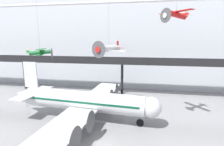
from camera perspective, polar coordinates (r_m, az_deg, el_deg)
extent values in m
plane|color=gray|center=(27.40, -3.53, -22.47)|extent=(260.00, 260.00, 0.00)
cube|color=silver|center=(54.20, 4.27, 10.19)|extent=(140.00, 3.00, 28.77)
cube|color=black|center=(46.99, 3.23, 3.54)|extent=(110.00, 3.20, 0.90)
cube|color=black|center=(45.36, 3.00, 4.54)|extent=(110.00, 0.12, 1.10)
cylinder|color=black|center=(60.22, -26.62, -0.54)|extent=(0.70, 0.70, 8.58)
cylinder|color=black|center=(48.77, 3.30, -1.85)|extent=(0.70, 0.70, 8.58)
cylinder|color=silver|center=(42.10, 2.51, 22.21)|extent=(120.00, 0.60, 0.60)
cylinder|color=silver|center=(33.62, -9.41, -8.97)|extent=(23.28, 5.61, 3.69)
sphere|color=silver|center=(30.92, 12.61, -10.90)|extent=(3.62, 3.62, 3.62)
cone|color=silver|center=(40.25, -26.21, -6.21)|extent=(5.07, 3.79, 3.40)
cube|color=#0F4C33|center=(33.50, -9.43, -8.37)|extent=(21.68, 5.55, 0.33)
cube|color=silver|center=(41.76, -3.17, -6.05)|extent=(6.57, 15.14, 0.28)
cube|color=silver|center=(26.17, -16.31, -17.32)|extent=(6.57, 15.14, 0.28)
cylinder|color=silver|center=(38.34, -2.37, -7.53)|extent=(2.82, 1.99, 1.77)
cylinder|color=#4C4C51|center=(37.95, -0.22, -7.72)|extent=(0.34, 3.36, 3.37)
cylinder|color=silver|center=(42.93, -0.39, -5.49)|extent=(2.82, 1.99, 1.77)
cylinder|color=#4C4C51|center=(42.58, 1.54, -5.63)|extent=(0.34, 3.36, 3.37)
cylinder|color=silver|center=(27.99, -9.86, -14.96)|extent=(2.82, 1.99, 1.77)
cylinder|color=#4C4C51|center=(27.45, -6.96, -15.41)|extent=(0.34, 3.36, 3.37)
cylinder|color=silver|center=(24.09, -15.13, -19.76)|extent=(2.82, 1.99, 1.77)
cylinder|color=#4C4C51|center=(23.46, -11.79, -20.50)|extent=(0.34, 3.36, 3.37)
cube|color=silver|center=(38.35, -25.06, -0.52)|extent=(2.95, 0.45, 5.17)
cube|color=silver|center=(38.96, -24.20, -5.88)|extent=(3.74, 9.81, 0.20)
cylinder|color=#4C4C51|center=(31.99, 9.17, -14.80)|extent=(0.20, 0.20, 1.21)
cylinder|color=black|center=(32.26, 9.13, -15.77)|extent=(1.33, 0.49, 1.30)
cylinder|color=#4C4C51|center=(36.93, -7.00, -11.11)|extent=(0.20, 0.20, 1.21)
cylinder|color=black|center=(37.16, -6.98, -11.98)|extent=(1.33, 0.49, 1.30)
cylinder|color=#4C4C51|center=(32.01, -11.05, -14.85)|extent=(0.20, 0.20, 1.21)
cylinder|color=black|center=(32.27, -11.01, -15.83)|extent=(1.33, 0.49, 1.30)
cylinder|color=red|center=(31.17, 20.22, 17.44)|extent=(3.82, 3.35, 1.32)
cone|color=silver|center=(29.55, 17.29, 17.52)|extent=(1.03, 1.04, 0.78)
cylinder|color=#4C4C51|center=(29.44, 17.08, 17.53)|extent=(1.45, 1.76, 2.24)
cone|color=red|center=(32.74, 22.67, 17.33)|extent=(1.38, 1.32, 0.85)
cube|color=red|center=(31.04, 19.95, 18.25)|extent=(4.77, 5.50, 0.10)
cube|color=silver|center=(32.97, 23.00, 17.76)|extent=(0.43, 0.37, 1.03)
cube|color=silver|center=(32.91, 22.93, 16.87)|extent=(1.81, 2.05, 0.06)
cylinder|color=slate|center=(31.53, 20.51, 21.47)|extent=(0.04, 0.04, 3.62)
cylinder|color=silver|center=(36.65, -1.03, 8.00)|extent=(3.73, 6.13, 1.37)
cone|color=red|center=(34.09, -4.21, 7.66)|extent=(1.47, 1.40, 1.15)
cylinder|color=#4C4C51|center=(33.92, -4.45, 7.64)|extent=(3.03, 1.42, 3.31)
cone|color=silver|center=(39.12, 1.56, 8.25)|extent=(1.68, 1.96, 1.11)
cube|color=silver|center=(36.37, -1.37, 7.37)|extent=(9.07, 5.23, 0.10)
cube|color=red|center=(39.40, 1.87, 9.32)|extent=(0.37, 0.71, 1.53)
cube|color=red|center=(39.43, 1.86, 8.21)|extent=(3.32, 2.06, 0.06)
cylinder|color=slate|center=(36.74, -1.05, 16.00)|extent=(0.04, 0.04, 8.97)
cylinder|color=#1E6B33|center=(41.27, -22.41, 6.24)|extent=(4.41, 2.45, 1.27)
cone|color=beige|center=(40.92, -19.25, 6.14)|extent=(0.96, 1.02, 0.81)
cylinder|color=#4C4C51|center=(40.90, -19.03, 6.14)|extent=(0.90, 2.18, 2.33)
cone|color=#1E6B33|center=(41.70, -25.29, 6.31)|extent=(1.42, 1.16, 0.86)
cube|color=#1E6B33|center=(41.18, -22.12, 7.25)|extent=(3.39, 6.47, 0.10)
cube|color=#1E6B33|center=(41.25, -22.01, 5.76)|extent=(3.39, 6.47, 0.10)
cube|color=beige|center=(41.75, -25.68, 6.77)|extent=(0.51, 0.25, 1.08)
cube|color=beige|center=(41.78, -25.62, 6.04)|extent=(1.35, 2.36, 0.06)
cylinder|color=slate|center=(41.26, -22.97, 13.81)|extent=(0.04, 0.04, 10.03)
sphere|color=#B2B5BA|center=(26.39, 13.53, -21.56)|extent=(0.10, 0.10, 0.10)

